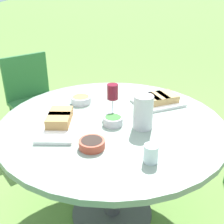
{
  "coord_description": "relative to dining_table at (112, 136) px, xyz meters",
  "views": [
    {
      "loc": [
        -1.52,
        0.02,
        1.55
      ],
      "look_at": [
        0.0,
        0.0,
        0.81
      ],
      "focal_mm": 45.0,
      "sensor_mm": 36.0,
      "label": 1
    }
  ],
  "objects": [
    {
      "name": "chair_far_back",
      "position": [
        0.98,
        0.75,
        -0.12
      ],
      "size": [
        0.6,
        0.6,
        0.89
      ],
      "color": "#2D6B38",
      "rests_on": "ground_plane"
    },
    {
      "name": "cup_water_near",
      "position": [
        -0.42,
        -0.18,
        0.16
      ],
      "size": [
        0.07,
        0.07,
        0.09
      ],
      "color": "silver",
      "rests_on": "dining_table"
    },
    {
      "name": "platter_charcuterie",
      "position": [
        -0.07,
        0.31,
        0.14
      ],
      "size": [
        0.37,
        0.21,
        0.08
      ],
      "color": "white",
      "rests_on": "dining_table"
    },
    {
      "name": "platter_bread_main",
      "position": [
        0.25,
        -0.32,
        0.14
      ],
      "size": [
        0.33,
        0.38,
        0.07
      ],
      "color": "white",
      "rests_on": "dining_table"
    },
    {
      "name": "bowl_fries",
      "position": [
        0.27,
        0.21,
        0.14
      ],
      "size": [
        0.14,
        0.14,
        0.05
      ],
      "color": "silver",
      "rests_on": "dining_table"
    },
    {
      "name": "wine_glass",
      "position": [
        0.11,
        -0.01,
        0.25
      ],
      "size": [
        0.07,
        0.07,
        0.19
      ],
      "color": "silver",
      "rests_on": "dining_table"
    },
    {
      "name": "dining_table",
      "position": [
        0.0,
        0.0,
        0.0
      ],
      "size": [
        1.37,
        1.37,
        0.75
      ],
      "color": "#4C4C51",
      "rests_on": "ground_plane"
    },
    {
      "name": "bowl_salad",
      "position": [
        -0.05,
        -0.01,
        0.14
      ],
      "size": [
        0.12,
        0.12,
        0.05
      ],
      "color": "silver",
      "rests_on": "dining_table"
    },
    {
      "name": "bowl_olives",
      "position": [
        -0.3,
        0.11,
        0.14
      ],
      "size": [
        0.13,
        0.13,
        0.04
      ],
      "color": "#B74733",
      "rests_on": "dining_table"
    },
    {
      "name": "ground_plane",
      "position": [
        0.0,
        0.0,
        -0.64
      ],
      "size": [
        40.0,
        40.0,
        0.0
      ],
      "primitive_type": "plane",
      "color": "#668E42"
    },
    {
      "name": "water_pitcher",
      "position": [
        -0.08,
        -0.18,
        0.21
      ],
      "size": [
        0.12,
        0.11,
        0.2
      ],
      "color": "silver",
      "rests_on": "dining_table"
    }
  ]
}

